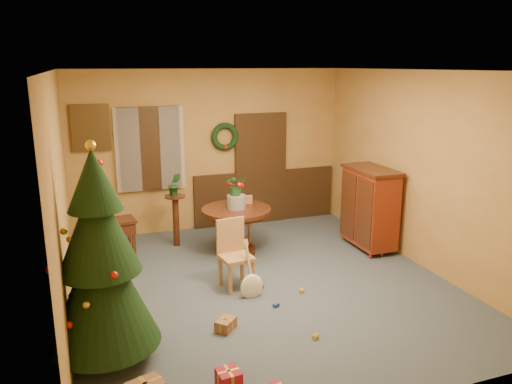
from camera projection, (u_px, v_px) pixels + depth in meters
name	position (u px, v px, depth m)	size (l,w,h in m)	color
room_envelope	(223.00, 168.00, 9.19)	(5.50, 5.50, 5.50)	#374650
dining_table	(237.00, 222.00, 7.94)	(1.11, 1.11, 0.76)	black
urn	(236.00, 202.00, 7.86)	(0.30, 0.30, 0.22)	slate
centerpiece_plant	(236.00, 184.00, 7.79)	(0.32, 0.28, 0.36)	#1E4C23
chair_near	(234.00, 251.00, 6.79)	(0.46, 0.46, 0.94)	#95603B
chair_far	(239.00, 219.00, 8.25)	(0.43, 0.43, 0.90)	#95603B
guitar	(252.00, 271.00, 6.48)	(0.31, 0.14, 0.72)	white
plant_stand	(176.00, 215.00, 8.31)	(0.34, 0.34, 0.87)	black
stand_plant	(175.00, 184.00, 8.18)	(0.21, 0.17, 0.38)	#19471E
christmas_tree	(100.00, 261.00, 4.91)	(1.11, 1.11, 2.29)	#382111
writing_desk	(108.00, 232.00, 7.49)	(0.84, 0.51, 0.71)	black
sideboard	(370.00, 206.00, 8.16)	(0.56, 1.06, 1.35)	#521909
gift_b	(229.00, 381.00, 4.66)	(0.23, 0.23, 0.21)	maroon
gift_c	(226.00, 324.00, 5.74)	(0.29, 0.29, 0.14)	brown
toy_a	(276.00, 305.00, 6.29)	(0.08, 0.05, 0.05)	#224793
toy_b	(262.00, 286.00, 6.83)	(0.06, 0.06, 0.06)	green
toy_c	(302.00, 291.00, 6.68)	(0.08, 0.05, 0.05)	gold
toy_d	(370.00, 256.00, 7.88)	(0.06, 0.06, 0.06)	red
toy_e	(315.00, 337.00, 5.57)	(0.08, 0.05, 0.05)	gold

